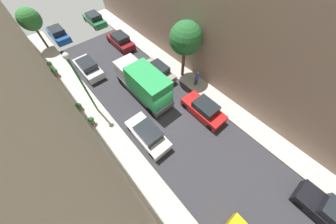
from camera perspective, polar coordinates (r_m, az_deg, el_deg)
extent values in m
plane|color=#2D2D33|center=(16.11, -1.03, -0.64)|extent=(32.00, 32.00, 0.00)
cube|color=#B7B2A8|center=(15.02, -15.98, -10.90)|extent=(2.00, 44.00, 0.15)
cube|color=#B7B2A8|center=(18.42, 11.01, 8.01)|extent=(2.00, 44.00, 0.15)
cylinder|color=black|center=(13.86, 23.05, -30.79)|extent=(0.22, 0.64, 0.64)
cube|color=white|center=(14.46, -6.77, -7.68)|extent=(1.76, 4.20, 0.76)
cube|color=#1E2328|center=(13.78, -6.68, -6.78)|extent=(1.56, 2.10, 0.64)
cylinder|color=black|center=(15.23, -12.56, -5.73)|extent=(0.22, 0.64, 0.64)
cylinder|color=black|center=(15.53, -7.85, -2.49)|extent=(0.22, 0.64, 0.64)
cylinder|color=black|center=(13.96, -5.35, -14.29)|extent=(0.22, 0.64, 0.64)
cylinder|color=black|center=(14.29, -0.34, -10.50)|extent=(0.22, 0.64, 0.64)
cube|color=silver|center=(21.40, -25.06, 13.04)|extent=(1.76, 4.20, 0.76)
cube|color=#1E2328|center=(20.86, -25.57, 14.23)|extent=(1.56, 2.10, 0.64)
cylinder|color=black|center=(22.68, -28.22, 13.35)|extent=(0.22, 0.64, 0.64)
cylinder|color=black|center=(22.88, -24.81, 15.41)|extent=(0.22, 0.64, 0.64)
cylinder|color=black|center=(20.24, -24.87, 9.42)|extent=(0.22, 0.64, 0.64)
cylinder|color=black|center=(20.47, -21.12, 11.71)|extent=(0.22, 0.64, 0.64)
cube|color=#194799|center=(28.76, -32.75, 20.84)|extent=(1.76, 4.20, 0.76)
cube|color=#1E2328|center=(28.32, -33.32, 21.84)|extent=(1.56, 2.10, 0.64)
cylinder|color=black|center=(30.18, -34.88, 20.66)|extent=(0.22, 0.64, 0.64)
cylinder|color=black|center=(30.33, -32.23, 22.26)|extent=(0.22, 0.64, 0.64)
cylinder|color=black|center=(27.43, -32.87, 18.54)|extent=(0.22, 0.64, 0.64)
cylinder|color=black|center=(27.60, -29.98, 20.28)|extent=(0.22, 0.64, 0.64)
cube|color=black|center=(16.57, 43.69, -23.75)|extent=(1.76, 4.20, 0.76)
cylinder|color=black|center=(15.84, 37.58, -23.29)|extent=(0.22, 0.64, 0.64)
cylinder|color=black|center=(16.64, 39.69, -19.00)|extent=(0.22, 0.64, 0.64)
cube|color=red|center=(16.01, 11.73, 0.59)|extent=(1.76, 4.20, 0.76)
cube|color=#1E2328|center=(15.41, 12.57, 1.74)|extent=(1.56, 2.10, 0.64)
cylinder|color=black|center=(16.33, 5.80, 2.02)|extent=(0.22, 0.64, 0.64)
cylinder|color=black|center=(17.11, 9.54, 4.76)|extent=(0.22, 0.64, 0.64)
cylinder|color=black|center=(15.42, 13.88, -5.02)|extent=(0.22, 0.64, 0.64)
cylinder|color=black|center=(16.24, 17.42, -1.79)|extent=(0.22, 0.64, 0.64)
cube|color=gray|center=(19.05, -3.46, 13.06)|extent=(1.76, 4.20, 0.76)
cube|color=#1E2328|center=(18.50, -3.27, 14.43)|extent=(1.56, 2.10, 0.64)
cylinder|color=black|center=(19.85, -8.12, 13.75)|extent=(0.22, 0.64, 0.64)
cylinder|color=black|center=(20.49, -4.50, 15.74)|extent=(0.22, 0.64, 0.64)
cylinder|color=black|center=(17.99, -2.22, 8.92)|extent=(0.22, 0.64, 0.64)
cylinder|color=black|center=(18.70, 1.52, 11.20)|extent=(0.22, 0.64, 0.64)
cube|color=maroon|center=(24.31, -15.59, 21.71)|extent=(1.76, 4.20, 0.76)
cube|color=#1E2328|center=(23.83, -15.79, 22.96)|extent=(1.56, 2.10, 0.64)
cylinder|color=black|center=(25.40, -18.98, 21.73)|extent=(0.22, 0.64, 0.64)
cylinder|color=black|center=(25.91, -15.85, 23.30)|extent=(0.22, 0.64, 0.64)
cylinder|color=black|center=(22.98, -15.05, 18.99)|extent=(0.22, 0.64, 0.64)
cylinder|color=black|center=(23.54, -11.69, 20.70)|extent=(0.22, 0.64, 0.64)
cube|color=#1E6638|center=(30.08, -23.33, 26.35)|extent=(1.76, 4.20, 0.76)
cube|color=#1E2328|center=(29.66, -23.69, 27.41)|extent=(1.56, 2.10, 0.64)
cylinder|color=black|center=(31.32, -25.88, 26.07)|extent=(0.22, 0.64, 0.64)
cylinder|color=black|center=(31.74, -23.21, 27.41)|extent=(0.22, 0.64, 0.64)
cylinder|color=black|center=(28.65, -23.13, 24.41)|extent=(0.22, 0.64, 0.64)
cylinder|color=black|center=(29.10, -20.26, 25.84)|extent=(0.22, 0.64, 0.64)
cube|color=#4C4C51|center=(17.20, -8.12, 7.49)|extent=(2.20, 6.60, 0.50)
cube|color=#B7B7BC|center=(18.00, -13.19, 14.00)|extent=(2.10, 1.80, 1.70)
cube|color=green|center=(15.55, -6.55, 9.03)|extent=(2.24, 4.20, 2.40)
cylinder|color=black|center=(18.76, -15.23, 9.78)|extent=(0.30, 0.96, 0.96)
cylinder|color=black|center=(19.34, -10.31, 12.68)|extent=(0.30, 0.96, 0.96)
cylinder|color=black|center=(15.78, -5.72, 0.28)|extent=(0.30, 0.96, 0.96)
cylinder|color=black|center=(16.47, -0.33, 3.96)|extent=(0.30, 0.96, 0.96)
cylinder|color=#2D334C|center=(18.19, 9.17, 9.86)|extent=(0.18, 0.18, 0.82)
cylinder|color=#2D334C|center=(18.32, 9.65, 10.17)|extent=(0.18, 0.18, 0.82)
cylinder|color=#3359B2|center=(17.75, 9.73, 11.67)|extent=(0.36, 0.36, 0.64)
sphere|color=tan|center=(17.44, 9.95, 12.76)|extent=(0.24, 0.24, 0.24)
cylinder|color=brown|center=(27.39, -36.70, 19.37)|extent=(0.26, 0.26, 2.61)
sphere|color=#2D7233|center=(26.50, -39.26, 22.97)|extent=(2.42, 2.42, 2.42)
cylinder|color=brown|center=(18.39, 5.15, 16.12)|extent=(0.32, 0.32, 3.24)
sphere|color=#23602D|center=(16.79, 5.91, 23.39)|extent=(3.01, 3.01, 3.01)
cylinder|color=brown|center=(18.16, -27.42, 1.12)|extent=(0.48, 0.48, 0.28)
sphere|color=#23602D|center=(17.89, -27.87, 1.81)|extent=(0.58, 0.58, 0.58)
cylinder|color=#B2A899|center=(24.12, -34.54, 12.51)|extent=(0.44, 0.44, 0.41)
sphere|color=#23602D|center=(23.90, -35.00, 13.19)|extent=(0.50, 0.50, 0.50)
cylinder|color=brown|center=(22.68, -33.32, 10.53)|extent=(0.47, 0.47, 0.44)
sphere|color=#2D7233|center=(22.42, -33.87, 11.35)|extent=(0.63, 0.63, 0.63)
cylinder|color=brown|center=(16.62, -23.96, -3.11)|extent=(0.34, 0.34, 0.43)
sphere|color=#23602D|center=(16.29, -24.46, -2.33)|extent=(0.51, 0.51, 0.51)
cylinder|color=#26723F|center=(15.40, -25.98, 7.00)|extent=(0.16, 0.16, 5.92)
sphere|color=white|center=(13.50, -31.05, 15.82)|extent=(0.44, 0.44, 0.44)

